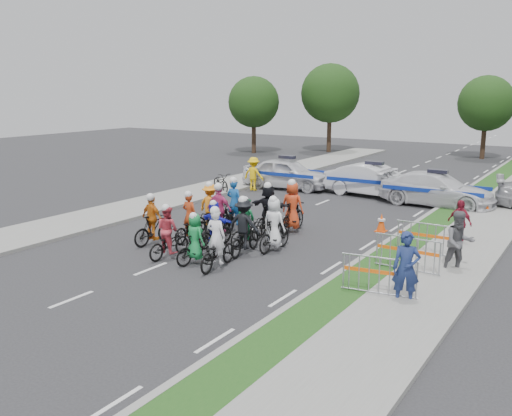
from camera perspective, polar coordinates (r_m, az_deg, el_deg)
The scene contains 35 objects.
ground at distance 17.63m, azimuth -10.48°, elevation -6.02°, with size 90.00×90.00×0.00m, color #28282B.
curb_right at distance 19.16m, azimuth 11.44°, elevation -4.41°, with size 0.20×60.00×0.12m, color gray.
grass_strip at distance 18.94m, azimuth 13.42°, elevation -4.71°, with size 1.20×60.00×0.11m, color #164516.
sidewalk_right at distance 18.48m, azimuth 18.72°, elevation -5.41°, with size 2.40×60.00×0.13m, color gray.
sidewalk_left at distance 25.47m, azimuth -13.72°, elevation -0.42°, with size 3.00×60.00×0.13m, color gray.
rider_0 at distance 17.24m, azimuth -3.91°, elevation -4.02°, with size 0.83×1.96×1.95m.
rider_1 at distance 17.76m, azimuth -6.06°, elevation -3.55°, with size 0.77×1.63×1.66m.
rider_2 at distance 18.51m, azimuth -8.76°, elevation -2.94°, with size 0.78×1.78×1.78m.
rider_3 at distance 20.12m, azimuth -10.27°, elevation -1.66°, with size 0.96×1.79×1.84m.
rider_4 at distance 18.68m, azimuth -1.19°, elevation -2.37°, with size 1.14×1.98×1.96m.
rider_5 at distance 19.58m, azimuth -4.14°, elevation -1.88°, with size 1.37×1.62×1.65m.
rider_6 at distance 20.39m, azimuth -6.57°, elevation -1.65°, with size 0.65×1.81×1.84m.
rider_7 at distance 19.03m, azimuth 1.83°, elevation -2.16°, with size 0.82×1.83×1.90m.
rider_8 at distance 19.86m, azimuth -0.97°, elevation -1.84°, with size 0.80×1.75×1.72m.
rider_9 at distance 20.79m, azimuth -3.64°, elevation -0.86°, with size 1.03×1.95×2.04m.
rider_10 at distance 21.78m, azimuth -4.54°, elevation -0.37°, with size 1.16×1.97×1.92m.
rider_11 at distance 21.25m, azimuth 1.27°, elevation -0.42°, with size 1.59×1.90×1.97m.
rider_12 at distance 22.06m, azimuth -2.14°, elevation -0.36°, with size 0.71×2.01×2.05m.
rider_13 at distance 21.51m, azimuth 3.67°, elevation -0.38°, with size 0.89×1.98×2.05m.
police_car_0 at distance 30.91m, azimuth 3.11°, elevation 3.46°, with size 1.93×4.80×1.63m, color silver.
police_car_1 at distance 29.20m, azimuth 11.69°, elevation 2.71°, with size 1.70×4.89×1.61m, color silver.
police_car_2 at distance 27.61m, azimuth 17.63°, elevation 1.78°, with size 2.15×5.28×1.53m, color silver.
spectator_0 at distance 14.84m, azimuth 14.79°, elevation -5.85°, with size 0.69×0.45×1.89m, color navy.
spectator_1 at distance 17.73m, azimuth 19.65°, elevation -3.27°, with size 0.91×0.71×1.88m, color #57575C.
spectator_2 at distance 20.96m, azimuth 19.68°, elevation -1.38°, with size 0.94×0.39×1.60m, color maroon.
marshal_hiviz at distance 30.25m, azimuth -0.24°, elevation 3.43°, with size 1.15×0.66×1.78m, color yellow.
barrier_0 at distance 15.19m, azimuth 12.21°, elevation -6.84°, with size 2.00×0.50×1.12m, color #A5A8AD, non-canonical shape.
barrier_1 at distance 17.32m, azimuth 14.89°, elevation -4.62°, with size 2.00×0.50×1.12m, color #A5A8AD, non-canonical shape.
barrier_2 at distance 19.19m, azimuth 16.70°, elevation -3.10°, with size 2.00×0.50×1.12m, color #A5A8AD, non-canonical shape.
cone_0 at distance 22.20m, azimuth 12.43°, elevation -1.44°, with size 0.40×0.40×0.70m.
cone_1 at distance 26.59m, azimuth 22.04°, elevation 0.15°, with size 0.40×0.40×0.70m.
parked_bike at distance 30.04m, azimuth -3.54°, elevation 2.60°, with size 0.67×1.91×1.01m, color black.
tree_0 at distance 47.65m, azimuth -0.22°, elevation 10.54°, with size 4.20×4.20×6.30m.
tree_3 at distance 48.77m, azimuth 7.42°, elevation 11.30°, with size 4.90×4.90×7.35m.
tree_4 at distance 47.05m, azimuth 22.04°, elevation 9.66°, with size 4.20×4.20×6.30m.
Camera 1 is at (11.45, -12.27, 5.39)m, focal length 40.00 mm.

